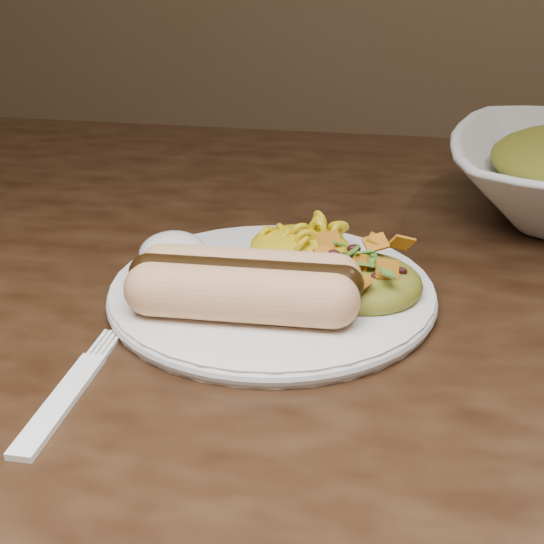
# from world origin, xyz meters

# --- Properties ---
(table) EXTENTS (1.60, 0.90, 0.75)m
(table) POSITION_xyz_m (0.00, 0.00, 0.66)
(table) COLOR #3B2616
(table) RESTS_ON floor
(plate) EXTENTS (0.30, 0.30, 0.01)m
(plate) POSITION_xyz_m (0.01, -0.03, 0.76)
(plate) COLOR white
(plate) RESTS_ON table
(hotdog) EXTENTS (0.13, 0.07, 0.04)m
(hotdog) POSITION_xyz_m (0.00, -0.07, 0.78)
(hotdog) COLOR #E1B47F
(hotdog) RESTS_ON plate
(mac_and_cheese) EXTENTS (0.09, 0.09, 0.03)m
(mac_and_cheese) POSITION_xyz_m (0.02, 0.04, 0.78)
(mac_and_cheese) COLOR yellow
(mac_and_cheese) RESTS_ON plate
(sour_cream) EXTENTS (0.06, 0.06, 0.03)m
(sour_cream) POSITION_xyz_m (-0.07, -0.00, 0.78)
(sour_cream) COLOR white
(sour_cream) RESTS_ON plate
(taco_salad) EXTENTS (0.09, 0.08, 0.04)m
(taco_salad) POSITION_xyz_m (0.08, -0.03, 0.78)
(taco_salad) COLOR #B07117
(taco_salad) RESTS_ON plate
(fork) EXTENTS (0.02, 0.14, 0.00)m
(fork) POSITION_xyz_m (-0.08, -0.18, 0.75)
(fork) COLOR white
(fork) RESTS_ON table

